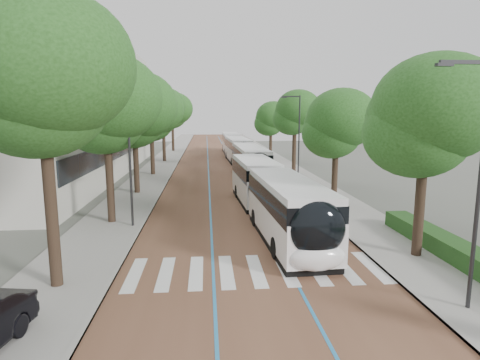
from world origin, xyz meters
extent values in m
plane|color=#51544C|center=(0.00, 0.00, 0.00)|extent=(160.00, 160.00, 0.00)
cube|color=brown|center=(0.00, 40.00, 0.01)|extent=(11.00, 140.00, 0.02)
cube|color=gray|center=(-7.50, 40.00, 0.06)|extent=(4.00, 140.00, 0.12)
cube|color=gray|center=(7.50, 40.00, 0.06)|extent=(4.00, 140.00, 0.12)
cube|color=gray|center=(-5.60, 40.00, 0.06)|extent=(0.20, 140.00, 0.14)
cube|color=gray|center=(5.60, 40.00, 0.06)|extent=(0.20, 140.00, 0.14)
cube|color=silver|center=(-4.80, 1.00, 0.03)|extent=(0.55, 3.60, 0.01)
cube|color=silver|center=(-3.55, 1.00, 0.03)|extent=(0.55, 3.60, 0.01)
cube|color=silver|center=(-2.30, 1.00, 0.03)|extent=(0.55, 3.60, 0.01)
cube|color=silver|center=(-1.05, 1.00, 0.03)|extent=(0.55, 3.60, 0.01)
cube|color=silver|center=(0.20, 1.00, 0.03)|extent=(0.55, 3.60, 0.01)
cube|color=silver|center=(1.45, 1.00, 0.03)|extent=(0.55, 3.60, 0.01)
cube|color=silver|center=(2.70, 1.00, 0.03)|extent=(0.55, 3.60, 0.01)
cube|color=silver|center=(3.95, 1.00, 0.03)|extent=(0.55, 3.60, 0.01)
cube|color=silver|center=(5.20, 1.00, 0.03)|extent=(0.55, 3.60, 0.01)
cube|color=#2379B3|center=(-1.60, 40.00, 0.02)|extent=(0.12, 126.00, 0.01)
cube|color=#2379B3|center=(1.60, 40.00, 0.02)|extent=(0.12, 126.00, 0.01)
cube|color=#AAA89D|center=(-19.50, 28.00, 7.00)|extent=(18.00, 40.00, 14.00)
cube|color=black|center=(-10.45, 28.00, 3.00)|extent=(0.12, 38.00, 1.60)
cube|color=black|center=(-10.45, 28.00, 6.20)|extent=(0.12, 38.00, 1.60)
cube|color=black|center=(-10.45, 28.00, 9.40)|extent=(0.12, 38.00, 1.60)
cube|color=black|center=(-10.45, 28.00, 12.40)|extent=(0.12, 38.00, 1.60)
cube|color=#1B4517|center=(9.10, 0.00, 0.52)|extent=(1.20, 14.00, 0.80)
cylinder|color=#28282A|center=(6.80, -3.00, 4.12)|extent=(0.14, 0.14, 8.00)
cube|color=#28282A|center=(6.00, -3.00, 8.02)|extent=(1.70, 0.12, 0.12)
cube|color=#28282A|center=(5.30, -3.00, 7.94)|extent=(0.50, 0.20, 0.10)
cylinder|color=#28282A|center=(6.80, 22.00, 4.12)|extent=(0.14, 0.14, 8.00)
cube|color=#28282A|center=(6.00, 22.00, 8.02)|extent=(1.70, 0.12, 0.12)
cube|color=#28282A|center=(5.30, 22.00, 7.94)|extent=(0.50, 0.20, 0.10)
cylinder|color=#28282A|center=(-6.10, 8.00, 4.12)|extent=(0.14, 0.14, 8.00)
cylinder|color=black|center=(-7.50, 0.00, 2.68)|extent=(0.44, 0.44, 5.37)
ellipsoid|color=#1D4516|center=(-7.50, 0.00, 7.57)|extent=(6.03, 6.03, 5.12)
cylinder|color=black|center=(-7.50, 9.00, 2.40)|extent=(0.44, 0.44, 4.80)
ellipsoid|color=#1D4516|center=(-7.50, 9.00, 6.77)|extent=(5.89, 5.89, 5.01)
cylinder|color=black|center=(-7.50, 18.00, 2.31)|extent=(0.44, 0.44, 4.62)
ellipsoid|color=#1D4516|center=(-7.50, 18.00, 6.51)|extent=(6.41, 6.41, 5.45)
cylinder|color=black|center=(-7.50, 28.00, 2.24)|extent=(0.44, 0.44, 4.47)
ellipsoid|color=#1D4516|center=(-7.50, 28.00, 6.30)|extent=(6.30, 6.30, 5.36)
cylinder|color=black|center=(-7.50, 40.00, 2.46)|extent=(0.44, 0.44, 4.91)
ellipsoid|color=#1D4516|center=(-7.50, 40.00, 6.92)|extent=(5.50, 5.50, 4.67)
cylinder|color=black|center=(-7.50, 55.00, 2.37)|extent=(0.44, 0.44, 4.75)
ellipsoid|color=#1D4516|center=(-7.50, 55.00, 6.69)|extent=(6.44, 6.44, 5.48)
cylinder|color=black|center=(7.70, 2.00, 2.18)|extent=(0.44, 0.44, 4.36)
ellipsoid|color=#1D4516|center=(7.70, 2.00, 6.15)|extent=(5.47, 5.47, 4.65)
cylinder|color=black|center=(7.70, 14.00, 1.97)|extent=(0.44, 0.44, 3.94)
ellipsoid|color=#1D4516|center=(7.70, 14.00, 5.55)|extent=(5.15, 5.15, 4.37)
cylinder|color=black|center=(7.70, 28.00, 2.27)|extent=(0.44, 0.44, 4.53)
ellipsoid|color=#1D4516|center=(7.70, 28.00, 6.38)|extent=(4.79, 4.79, 4.07)
cylinder|color=black|center=(7.70, 44.00, 1.96)|extent=(0.44, 0.44, 3.91)
ellipsoid|color=#1D4516|center=(7.70, 44.00, 5.51)|extent=(5.06, 5.06, 4.30)
cylinder|color=black|center=(2.00, 9.81, 1.77)|extent=(2.34, 1.02, 2.30)
cube|color=white|center=(2.27, 4.68, 1.26)|extent=(2.99, 9.48, 1.82)
cube|color=black|center=(2.27, 4.68, 2.40)|extent=(3.02, 9.29, 0.97)
cube|color=white|center=(2.27, 4.68, 3.04)|extent=(2.93, 9.29, 0.31)
cube|color=black|center=(2.27, 4.68, 0.17)|extent=(2.92, 9.10, 0.35)
cube|color=white|center=(1.77, 14.12, 1.26)|extent=(2.91, 7.86, 1.82)
cube|color=black|center=(1.77, 14.12, 2.40)|extent=(2.94, 7.71, 0.97)
cube|color=white|center=(1.77, 14.12, 3.04)|extent=(2.85, 7.70, 0.31)
cube|color=black|center=(1.77, 14.12, 0.17)|extent=(2.84, 7.55, 0.35)
ellipsoid|color=black|center=(2.51, 0.16, 2.00)|extent=(2.40, 1.22, 2.28)
ellipsoid|color=white|center=(2.51, 0.11, 0.86)|extent=(2.40, 1.12, 1.14)
cylinder|color=black|center=(1.26, 2.35, 0.50)|extent=(0.35, 1.01, 1.00)
cylinder|color=black|center=(3.52, 2.47, 0.50)|extent=(0.35, 1.01, 1.00)
cylinder|color=black|center=(0.55, 15.73, 0.50)|extent=(0.35, 1.01, 1.00)
cylinder|color=black|center=(2.81, 15.85, 0.50)|extent=(0.35, 1.01, 1.00)
cylinder|color=black|center=(0.98, 7.70, 0.50)|extent=(0.35, 1.01, 1.00)
cylinder|color=black|center=(3.23, 7.82, 0.50)|extent=(0.35, 1.01, 1.00)
cube|color=white|center=(2.59, 25.41, 1.26)|extent=(2.83, 12.06, 1.82)
cube|color=black|center=(2.59, 25.41, 2.40)|extent=(2.86, 11.83, 0.97)
cube|color=white|center=(2.59, 25.41, 3.04)|extent=(2.77, 11.82, 0.31)
cube|color=black|center=(2.59, 25.41, 0.17)|extent=(2.77, 11.58, 0.35)
ellipsoid|color=black|center=(2.75, 19.57, 2.00)|extent=(2.38, 1.16, 2.28)
ellipsoid|color=white|center=(2.75, 19.52, 0.86)|extent=(2.38, 1.06, 1.14)
cylinder|color=black|center=(1.56, 21.78, 0.50)|extent=(0.33, 1.01, 1.00)
cylinder|color=black|center=(3.82, 21.85, 0.50)|extent=(0.33, 1.01, 1.00)
cylinder|color=black|center=(1.35, 29.18, 0.50)|extent=(0.33, 1.01, 1.00)
cylinder|color=black|center=(3.61, 29.24, 0.50)|extent=(0.33, 1.01, 1.00)
cube|color=white|center=(2.42, 38.94, 1.26)|extent=(2.96, 12.09, 1.82)
cube|color=black|center=(2.42, 38.94, 2.40)|extent=(2.99, 11.85, 0.97)
cube|color=white|center=(2.42, 38.94, 3.04)|extent=(2.90, 11.85, 0.31)
cube|color=black|center=(2.42, 38.94, 0.17)|extent=(2.89, 11.61, 0.35)
ellipsoid|color=black|center=(2.65, 33.10, 2.00)|extent=(2.39, 1.19, 2.28)
ellipsoid|color=white|center=(2.65, 33.05, 0.86)|extent=(2.39, 1.09, 1.14)
cylinder|color=black|center=(1.43, 35.30, 0.50)|extent=(0.34, 1.01, 1.00)
cylinder|color=black|center=(3.69, 35.39, 0.50)|extent=(0.34, 1.01, 1.00)
cylinder|color=black|center=(1.15, 42.70, 0.50)|extent=(0.34, 1.01, 1.00)
cylinder|color=black|center=(3.41, 42.78, 0.50)|extent=(0.34, 1.01, 1.00)
cube|color=white|center=(2.29, 51.46, 1.26)|extent=(2.50, 12.00, 1.82)
cube|color=black|center=(2.29, 51.46, 2.40)|extent=(2.54, 11.76, 0.97)
cube|color=white|center=(2.29, 51.46, 3.04)|extent=(2.45, 11.76, 0.31)
cube|color=black|center=(2.29, 51.46, 0.17)|extent=(2.45, 11.52, 0.35)
ellipsoid|color=black|center=(2.29, 45.61, 2.00)|extent=(2.35, 1.10, 2.28)
ellipsoid|color=white|center=(2.29, 45.56, 0.86)|extent=(2.35, 1.00, 1.14)
cylinder|color=black|center=(1.16, 47.86, 0.50)|extent=(0.30, 1.00, 1.00)
cylinder|color=black|center=(3.42, 47.86, 0.50)|extent=(0.30, 1.00, 1.00)
cylinder|color=black|center=(1.16, 55.26, 0.50)|extent=(0.30, 1.00, 1.00)
cylinder|color=black|center=(3.42, 55.26, 0.50)|extent=(0.30, 1.00, 1.00)
camera|label=1|loc=(-1.82, -14.79, 6.51)|focal=30.00mm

